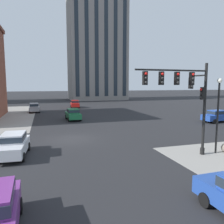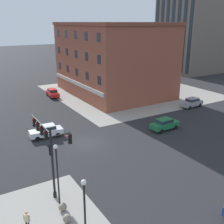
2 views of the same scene
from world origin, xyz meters
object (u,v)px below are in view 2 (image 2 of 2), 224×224
Objects in this scene: pedestrian_near_bench at (27,220)px; street_lamp_corner_near at (57,168)px; bollard_sphere_curb_a at (63,207)px; traffic_signal_main at (48,144)px; street_lamp_mid_sidewalk at (85,208)px; car_cross_eastbound at (165,124)px; car_parked_curb at (192,102)px; bollard_sphere_curb_b at (67,218)px; car_main_southbound_far at (46,131)px; car_cross_westbound at (53,92)px.

pedestrian_near_bench is 4.40m from street_lamp_corner_near.
street_lamp_corner_near reaches higher than bollard_sphere_curb_a.
traffic_signal_main is 1.20× the size of street_lamp_mid_sidewalk.
car_parked_curb is at bearing 116.46° from car_cross_eastbound.
car_parked_curb is at bearing 110.73° from traffic_signal_main.
street_lamp_corner_near reaches higher than bollard_sphere_curb_b.
street_lamp_mid_sidewalk is (4.76, -0.14, 3.14)m from bollard_sphere_curb_a.
traffic_signal_main reaches higher than pedestrian_near_bench.
street_lamp_mid_sidewalk reaches higher than bollard_sphere_curb_a.
car_main_southbound_far and car_cross_eastbound have the same top height.
bollard_sphere_curb_b is at bearing -61.99° from car_parked_curb.
traffic_signal_main reaches higher than car_parked_curb.
car_main_southbound_far is at bearing 167.00° from bollard_sphere_curb_b.
street_lamp_corner_near reaches higher than car_cross_eastbound.
bollard_sphere_curb_b is at bearing 77.27° from pedestrian_near_bench.
pedestrian_near_bench is 37.61m from car_parked_curb.
street_lamp_corner_near is 1.26× the size of car_parked_curb.
traffic_signal_main is 9.68× the size of bollard_sphere_curb_a.
bollard_sphere_curb_b is 0.15× the size of car_main_southbound_far.
traffic_signal_main reaches higher than car_main_southbound_far.
car_main_southbound_far is (-14.64, 3.66, -2.61)m from street_lamp_corner_near.
car_main_southbound_far is at bearing -90.90° from car_parked_curb.
pedestrian_near_bench is at bearing -74.82° from bollard_sphere_curb_a.
car_cross_eastbound is at bearing 125.86° from street_lamp_mid_sidewalk.
street_lamp_mid_sidewalk is at bearing -1.73° from bollard_sphere_curb_a.
car_cross_westbound is at bearing 160.53° from traffic_signal_main.
bollard_sphere_curb_a is at bearing 105.18° from pedestrian_near_bench.
car_main_southbound_far reaches higher than bollard_sphere_curb_b.
traffic_signal_main is at bearing 176.02° from street_lamp_corner_near.
traffic_signal_main is 20.24m from car_cross_eastbound.
pedestrian_near_bench is at bearing -21.99° from car_cross_westbound.
street_lamp_corner_near is at bearing -14.02° from car_main_southbound_far.
car_parked_curb is at bearing 114.68° from street_lamp_corner_near.
car_cross_eastbound is (-14.04, 19.42, -2.57)m from street_lamp_mid_sidewalk.
car_cross_westbound is (-31.74, 11.22, -3.69)m from traffic_signal_main.
car_cross_westbound is at bearing -135.86° from car_parked_curb.
pedestrian_near_bench is 0.38× the size of car_main_southbound_far.
car_parked_curb is at bearing 44.14° from car_cross_westbound.
car_parked_curb reaches higher than bollard_sphere_curb_b.
pedestrian_near_bench reaches higher than bollard_sphere_curb_b.
pedestrian_near_bench is 17.73m from car_main_southbound_far.
bollard_sphere_curb_a is 0.16× the size of car_cross_eastbound.
traffic_signal_main reaches higher than car_cross_eastbound.
bollard_sphere_curb_a is 21.41m from car_cross_eastbound.
car_cross_westbound is at bearing -163.23° from car_cross_eastbound.
car_main_southbound_far and car_parked_curb have the same top height.
street_lamp_mid_sidewalk is at bearing -57.46° from car_parked_curb.
bollard_sphere_curb_a is (3.47, -0.25, -4.26)m from traffic_signal_main.
pedestrian_near_bench is 24.55m from car_cross_eastbound.
bollard_sphere_curb_a is at bearing -18.04° from car_cross_westbound.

